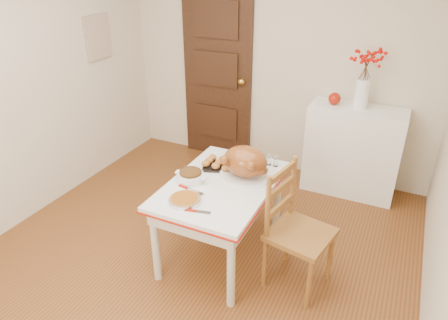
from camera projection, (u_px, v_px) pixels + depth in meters
The scene contains 18 objects.
floor at pixel (189, 265), 3.35m from camera, with size 3.50×4.00×0.00m, color #5F2C13.
wall_back at pixel (276, 61), 4.38m from camera, with size 3.50×0.00×2.50m, color beige.
wall_left at pixel (4, 91), 3.44m from camera, with size 0.00×4.00×2.50m, color beige.
door_back at pixel (217, 74), 4.72m from camera, with size 0.85×0.06×2.06m, color black.
photo_board at pixel (98, 37), 4.28m from camera, with size 0.03×0.35×0.45m, color #CCB88E.
sideboard at pixel (352, 151), 4.19m from camera, with size 0.94×0.42×0.94m, color white.
kitchen_table at pixel (221, 219), 3.34m from camera, with size 0.79×1.15×0.69m, color white, non-canonical shape.
chair_oak at pixel (301, 232), 2.96m from camera, with size 0.43×0.43×0.97m, color brown, non-canonical shape.
berry_vase at pixel (364, 78), 3.84m from camera, with size 0.31×0.31×0.60m, color white, non-canonical shape.
apple at pixel (335, 99), 4.05m from camera, with size 0.12×0.12×0.12m, color #9C1506.
turkey_platter at pixel (245, 163), 3.19m from camera, with size 0.42×0.34×0.27m, color #9D4C1B, non-canonical shape.
pumpkin_pie at pixel (185, 199), 2.93m from camera, with size 0.23×0.23×0.05m, color #934F12.
stuffing_dish at pixel (191, 175), 3.18m from camera, with size 0.26×0.21×0.10m, color #4A2A11, non-canonical shape.
rolls_tray at pixel (219, 163), 3.39m from camera, with size 0.26×0.21×0.07m, color #C5752A, non-canonical shape.
pie_server at pixel (197, 211), 2.82m from camera, with size 0.19×0.05×0.01m, color silver, non-canonical shape.
carving_knife at pixel (191, 190), 3.08m from camera, with size 0.24×0.06×0.01m, color silver, non-canonical shape.
drinking_glass at pixel (249, 157), 3.45m from camera, with size 0.07×0.07×0.12m, color white.
shaker_pair at pixel (272, 160), 3.42m from camera, with size 0.10×0.04×0.10m, color white, non-canonical shape.
Camera 1 is at (1.37, -2.20, 2.31)m, focal length 32.44 mm.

